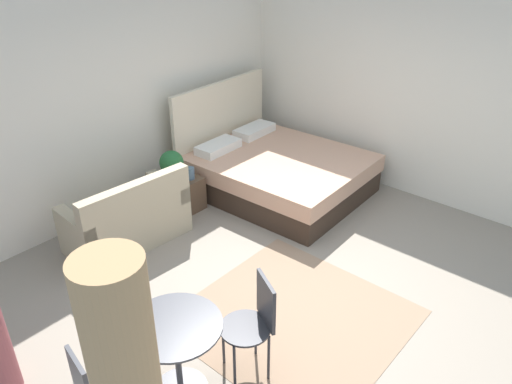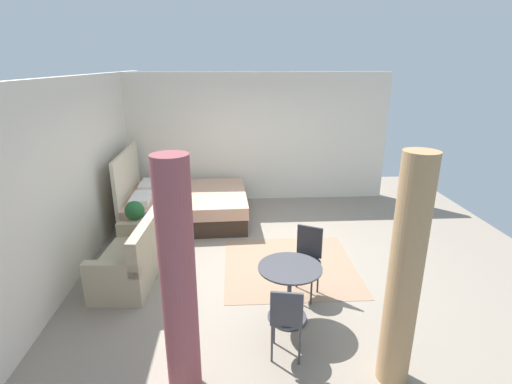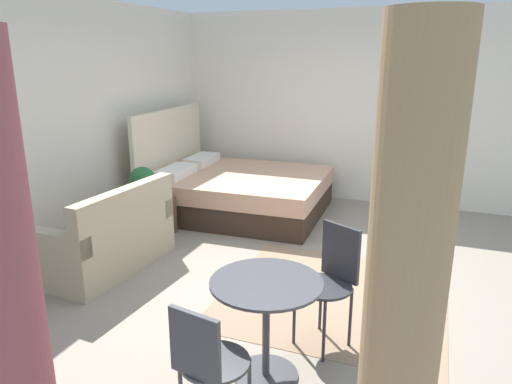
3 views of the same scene
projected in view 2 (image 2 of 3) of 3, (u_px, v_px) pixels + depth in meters
ground_plane at (268, 256)px, 6.18m from camera, size 8.64×8.66×0.02m
wall_back at (74, 176)px, 5.59m from camera, size 8.64×0.12×2.75m
wall_right at (258, 138)px, 8.41m from camera, size 0.12×5.66×2.75m
area_rug at (289, 266)px, 5.87m from camera, size 1.92×1.95×0.01m
bed at (184, 205)px, 7.51m from camera, size 1.96×2.31×1.39m
couch at (132, 260)px, 5.43m from camera, size 1.43×0.80×0.88m
nightstand at (141, 238)px, 6.30m from camera, size 0.53×0.35×0.45m
potted_plant at (135, 213)px, 6.06m from camera, size 0.30×0.30×0.44m
vase at (144, 217)px, 6.32m from camera, size 0.12×0.12×0.15m
balcony_table at (290, 283)px, 4.49m from camera, size 0.74×0.74×0.72m
cafe_chair_near_window at (287, 316)px, 3.87m from camera, size 0.47×0.47×0.85m
cafe_chair_near_couch at (307, 254)px, 5.03m from camera, size 0.57×0.57×0.92m
curtain_left at (405, 276)px, 3.44m from camera, size 0.30×0.30×2.26m
curtain_right at (178, 283)px, 3.33m from camera, size 0.31×0.31×2.26m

